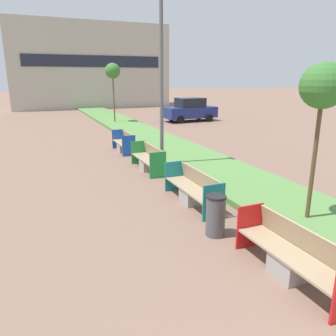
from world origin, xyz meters
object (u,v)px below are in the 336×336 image
(litter_bin, at_px, (216,215))
(sapling_tree_far, at_px, (113,72))
(bench_red_frame, at_px, (292,257))
(street_lamp_post, at_px, (161,57))
(bench_green_frame, at_px, (148,161))
(parked_car_distant, at_px, (190,110))
(bench_teal_frame, at_px, (193,190))
(sapling_tree_near, at_px, (323,88))
(bench_blue_frame, at_px, (124,144))

(litter_bin, xyz_separation_m, sapling_tree_far, (2.37, 18.77, 3.36))
(bench_red_frame, xyz_separation_m, street_lamp_post, (0.61, 7.72, 3.79))
(bench_red_frame, distance_m, bench_green_frame, 7.58)
(street_lamp_post, bearing_deg, parked_car_distant, 58.89)
(bench_teal_frame, distance_m, street_lamp_post, 5.45)
(bench_green_frame, height_order, parked_car_distant, parked_car_distant)
(sapling_tree_far, relative_size, parked_car_distant, 1.04)
(bench_red_frame, xyz_separation_m, sapling_tree_near, (1.94, 1.54, 2.86))
(sapling_tree_near, height_order, parked_car_distant, sapling_tree_near)
(litter_bin, relative_size, parked_car_distant, 0.22)
(bench_red_frame, height_order, sapling_tree_far, sapling_tree_far)
(litter_bin, distance_m, sapling_tree_far, 19.22)
(street_lamp_post, distance_m, sapling_tree_far, 13.03)
(bench_blue_frame, distance_m, sapling_tree_far, 10.43)
(bench_red_frame, bearing_deg, litter_bin, 102.55)
(bench_teal_frame, distance_m, parked_car_distant, 17.79)
(bench_red_frame, xyz_separation_m, litter_bin, (-0.43, 1.91, 0.10))
(parked_car_distant, bearing_deg, bench_red_frame, -114.72)
(bench_teal_frame, height_order, street_lamp_post, street_lamp_post)
(bench_blue_frame, height_order, litter_bin, litter_bin)
(bench_blue_frame, relative_size, parked_car_distant, 0.45)
(litter_bin, relative_size, sapling_tree_near, 0.25)
(sapling_tree_near, bearing_deg, sapling_tree_far, 90.00)
(bench_teal_frame, height_order, sapling_tree_near, sapling_tree_near)
(street_lamp_post, xyz_separation_m, sapling_tree_near, (1.33, -6.18, -0.93))
(bench_blue_frame, bearing_deg, bench_green_frame, -89.93)
(street_lamp_post, height_order, parked_car_distant, street_lamp_post)
(bench_teal_frame, xyz_separation_m, sapling_tree_far, (1.94, 16.83, 3.46))
(bench_green_frame, xyz_separation_m, litter_bin, (-0.42, -5.68, 0.10))
(street_lamp_post, xyz_separation_m, sapling_tree_far, (1.33, 12.96, -0.33))
(bench_red_frame, height_order, bench_green_frame, same)
(street_lamp_post, relative_size, sapling_tree_far, 1.70)
(bench_blue_frame, bearing_deg, street_lamp_post, -79.51)
(bench_teal_frame, height_order, parked_car_distant, parked_car_distant)
(parked_car_distant, bearing_deg, bench_green_frame, -125.87)
(bench_teal_frame, bearing_deg, parked_car_distant, 63.67)
(bench_red_frame, relative_size, bench_green_frame, 1.07)
(bench_green_frame, distance_m, sapling_tree_near, 6.97)
(bench_blue_frame, relative_size, street_lamp_post, 0.25)
(bench_green_frame, relative_size, sapling_tree_far, 0.50)
(bench_blue_frame, bearing_deg, parked_car_distant, 47.93)
(bench_red_frame, height_order, bench_blue_frame, same)
(bench_teal_frame, height_order, bench_blue_frame, same)
(bench_green_frame, bearing_deg, bench_red_frame, -89.99)
(bench_red_frame, distance_m, litter_bin, 1.96)
(parked_car_distant, bearing_deg, bench_teal_frame, -119.31)
(bench_green_frame, xyz_separation_m, bench_blue_frame, (-0.00, 3.46, -0.01))
(bench_teal_frame, height_order, bench_green_frame, same)
(street_lamp_post, relative_size, parked_car_distant, 1.77)
(sapling_tree_near, bearing_deg, bench_green_frame, 107.81)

